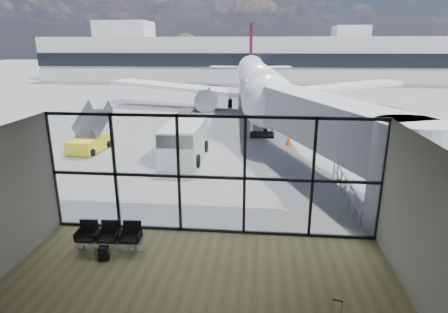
% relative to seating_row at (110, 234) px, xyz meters
% --- Properties ---
extents(ground, '(220.00, 220.00, 0.00)m').
position_rel_seating_row_xyz_m(ground, '(3.36, 41.50, -0.55)').
color(ground, slate).
rests_on(ground, ground).
extents(lounge_shell, '(12.02, 8.01, 4.51)m').
position_rel_seating_row_xyz_m(lounge_shell, '(3.36, -3.30, 2.10)').
color(lounge_shell, brown).
rests_on(lounge_shell, ground).
extents(glass_curtain_wall, '(12.10, 0.12, 4.50)m').
position_rel_seating_row_xyz_m(glass_curtain_wall, '(3.36, 1.50, 1.70)').
color(glass_curtain_wall, white).
rests_on(glass_curtain_wall, ground).
extents(jet_bridge, '(8.00, 16.50, 4.33)m').
position_rel_seating_row_xyz_m(jet_bridge, '(8.27, 8.58, 2.21)').
color(jet_bridge, '#9FA0A4').
rests_on(jet_bridge, ground).
extents(apron_railing, '(0.06, 5.46, 1.11)m').
position_rel_seating_row_xyz_m(apron_railing, '(8.96, 5.00, 0.17)').
color(apron_railing, gray).
rests_on(apron_railing, ground).
extents(far_terminal, '(80.00, 12.20, 11.00)m').
position_rel_seating_row_xyz_m(far_terminal, '(2.78, 63.47, 3.66)').
color(far_terminal, '#B2B2AD').
rests_on(far_terminal, ground).
extents(tree_0, '(4.95, 4.95, 7.12)m').
position_rel_seating_row_xyz_m(tree_0, '(-41.64, 73.50, 4.08)').
color(tree_0, '#382619').
rests_on(tree_0, ground).
extents(tree_1, '(5.61, 5.61, 8.07)m').
position_rel_seating_row_xyz_m(tree_1, '(-35.64, 73.50, 4.71)').
color(tree_1, '#382619').
rests_on(tree_1, ground).
extents(tree_2, '(6.27, 6.27, 9.03)m').
position_rel_seating_row_xyz_m(tree_2, '(-29.64, 73.50, 5.33)').
color(tree_2, '#382619').
rests_on(tree_2, ground).
extents(tree_3, '(4.95, 4.95, 7.12)m').
position_rel_seating_row_xyz_m(tree_3, '(-23.64, 73.50, 4.08)').
color(tree_3, '#382619').
rests_on(tree_3, ground).
extents(tree_4, '(5.61, 5.61, 8.07)m').
position_rel_seating_row_xyz_m(tree_4, '(-17.64, 73.50, 4.71)').
color(tree_4, '#382619').
rests_on(tree_4, ground).
extents(tree_5, '(6.27, 6.27, 9.03)m').
position_rel_seating_row_xyz_m(tree_5, '(-11.64, 73.50, 5.33)').
color(tree_5, '#382619').
rests_on(tree_5, ground).
extents(seating_row, '(2.24, 0.73, 0.99)m').
position_rel_seating_row_xyz_m(seating_row, '(0.00, 0.00, 0.00)').
color(seating_row, gray).
rests_on(seating_row, ground).
extents(backpack, '(0.35, 0.33, 0.49)m').
position_rel_seating_row_xyz_m(backpack, '(0.07, -0.77, -0.31)').
color(backpack, black).
rests_on(backpack, ground).
extents(airliner, '(32.83, 38.07, 9.80)m').
position_rel_seating_row_xyz_m(airliner, '(4.52, 31.29, 2.44)').
color(airliner, white).
rests_on(airliner, ground).
extents(service_van, '(2.45, 4.99, 2.17)m').
position_rel_seating_row_xyz_m(service_van, '(0.46, 10.61, 0.56)').
color(service_van, silver).
rests_on(service_van, ground).
extents(belt_loader, '(1.72, 3.69, 1.64)m').
position_rel_seating_row_xyz_m(belt_loader, '(-1.33, 17.81, 0.00)').
color(belt_loader, black).
rests_on(belt_loader, ground).
extents(mobile_stairs, '(2.15, 3.66, 2.47)m').
position_rel_seating_row_xyz_m(mobile_stairs, '(-6.16, 11.89, 0.04)').
color(mobile_stairs, yellow).
rests_on(mobile_stairs, ground).
extents(traffic_cone_a, '(0.47, 0.47, 0.68)m').
position_rel_seating_row_xyz_m(traffic_cone_a, '(5.93, 16.99, -0.23)').
color(traffic_cone_a, orange).
rests_on(traffic_cone_a, ground).
extents(traffic_cone_b, '(0.46, 0.46, 0.65)m').
position_rel_seating_row_xyz_m(traffic_cone_b, '(7.12, 14.57, -0.24)').
color(traffic_cone_b, '#EB4B0C').
rests_on(traffic_cone_b, ground).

